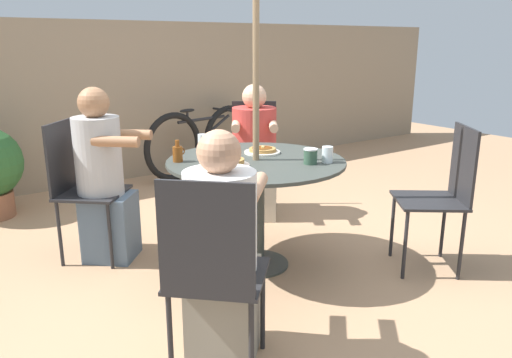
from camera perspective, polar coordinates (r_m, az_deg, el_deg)
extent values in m
plane|color=tan|center=(3.47, 0.00, -9.73)|extent=(12.00, 12.00, 0.00)
cube|color=gray|center=(5.57, -16.17, 8.35)|extent=(10.00, 0.06, 1.69)
cylinder|color=#383D38|center=(3.47, 0.00, -9.61)|extent=(0.44, 0.44, 0.01)
cylinder|color=#383D38|center=(3.33, 0.00, -4.15)|extent=(0.11, 0.11, 0.72)
cylinder|color=#383D38|center=(3.23, 0.00, 2.02)|extent=(1.16, 1.16, 0.02)
cylinder|color=#846B4C|center=(3.15, 0.00, 11.03)|extent=(0.04, 0.04, 2.47)
cylinder|color=#232326|center=(2.57, -7.27, -13.68)|extent=(0.02, 0.02, 0.46)
cylinder|color=#232326|center=(2.50, 0.78, -14.37)|extent=(0.02, 0.02, 0.46)
cylinder|color=#232326|center=(2.28, -9.76, -17.88)|extent=(0.02, 0.02, 0.46)
cylinder|color=#232326|center=(2.21, -0.54, -18.87)|extent=(0.02, 0.02, 0.46)
cube|color=#232326|center=(2.27, -4.32, -10.92)|extent=(0.59, 0.59, 0.02)
cube|color=#232326|center=(1.99, -5.73, -6.96)|extent=(0.30, 0.29, 0.48)
cube|color=gray|center=(2.47, -3.63, -14.81)|extent=(0.46, 0.46, 0.46)
cylinder|color=white|center=(2.23, -4.10, -5.02)|extent=(0.33, 0.33, 0.47)
sphere|color=tan|center=(2.14, -4.26, 3.11)|extent=(0.19, 0.19, 0.19)
cylinder|color=tan|center=(2.41, -6.18, -0.72)|extent=(0.28, 0.29, 0.07)
cylinder|color=tan|center=(2.36, 0.03, -0.99)|extent=(0.28, 0.29, 0.07)
cylinder|color=#232326|center=(3.32, 16.68, -7.25)|extent=(0.02, 0.02, 0.46)
cylinder|color=#232326|center=(3.64, 15.32, -5.12)|extent=(0.02, 0.02, 0.46)
cylinder|color=#232326|center=(3.43, 22.43, -7.08)|extent=(0.02, 0.02, 0.46)
cylinder|color=#232326|center=(3.74, 20.61, -5.04)|extent=(0.02, 0.02, 0.46)
cube|color=#232326|center=(3.45, 19.10, -2.36)|extent=(0.58, 0.58, 0.02)
cube|color=#232326|center=(3.45, 22.62, 1.61)|extent=(0.25, 0.32, 0.48)
cylinder|color=#232326|center=(4.28, 2.19, -1.45)|extent=(0.02, 0.02, 0.46)
cylinder|color=#232326|center=(4.28, -2.53, -1.47)|extent=(0.02, 0.02, 0.46)
cylinder|color=#232326|center=(4.62, 1.97, -0.18)|extent=(0.02, 0.02, 0.46)
cylinder|color=#232326|center=(4.62, -2.41, -0.20)|extent=(0.02, 0.02, 0.46)
cube|color=#232326|center=(4.39, -0.20, 2.21)|extent=(0.58, 0.58, 0.02)
cube|color=#232326|center=(4.53, -0.23, 5.87)|extent=(0.34, 0.24, 0.48)
cube|color=beige|center=(4.34, -0.18, -1.23)|extent=(0.52, 0.53, 0.46)
cylinder|color=#B73833|center=(4.28, -0.19, 5.01)|extent=(0.38, 0.38, 0.48)
sphere|color=#DBA884|center=(4.23, -0.20, 9.41)|extent=(0.21, 0.21, 0.21)
cylinder|color=#DBA884|center=(4.09, 1.98, 6.10)|extent=(0.22, 0.28, 0.07)
cylinder|color=#DBA884|center=(4.08, -2.32, 6.09)|extent=(0.22, 0.28, 0.07)
cylinder|color=#232326|center=(3.76, -14.27, -4.37)|extent=(0.02, 0.02, 0.46)
cylinder|color=#232326|center=(3.46, -16.33, -6.31)|extent=(0.02, 0.02, 0.46)
cylinder|color=#232326|center=(3.90, -19.13, -4.05)|extent=(0.02, 0.02, 0.46)
cylinder|color=#232326|center=(3.61, -21.52, -5.87)|extent=(0.02, 0.02, 0.46)
cube|color=#232326|center=(3.60, -18.13, -1.53)|extent=(0.59, 0.59, 0.02)
cube|color=#232326|center=(3.63, -21.31, 2.38)|extent=(0.28, 0.31, 0.48)
cube|color=slate|center=(3.64, -16.28, -5.22)|extent=(0.44, 0.44, 0.46)
cylinder|color=#B2B2B2|center=(3.52, -17.59, 2.47)|extent=(0.31, 0.31, 0.54)
sphere|color=#A3704C|center=(3.46, -18.08, 8.29)|extent=(0.21, 0.21, 0.21)
cylinder|color=#A3704C|center=(3.53, -14.23, 4.96)|extent=(0.27, 0.25, 0.07)
cylinder|color=#A3704C|center=(3.30, -15.76, 4.14)|extent=(0.27, 0.25, 0.07)
cylinder|color=silver|center=(3.05, -3.05, 1.54)|extent=(0.25, 0.25, 0.01)
cylinder|color=#AD7A3D|center=(3.05, -3.15, 1.78)|extent=(0.18, 0.18, 0.01)
cylinder|color=#AD7A3D|center=(3.04, -3.06, 1.98)|extent=(0.18, 0.18, 0.01)
cylinder|color=#AD7A3D|center=(3.05, -3.08, 2.21)|extent=(0.18, 0.18, 0.01)
ellipsoid|color=brown|center=(3.04, -3.06, 2.34)|extent=(0.14, 0.13, 0.00)
cube|color=#F4E084|center=(3.04, -2.97, 2.47)|extent=(0.03, 0.03, 0.01)
cylinder|color=silver|center=(3.42, 0.71, 3.08)|extent=(0.25, 0.25, 0.01)
cylinder|color=#AD7A3D|center=(3.42, 0.77, 3.29)|extent=(0.19, 0.19, 0.01)
cylinder|color=#AD7A3D|center=(3.41, 0.74, 3.46)|extent=(0.18, 0.18, 0.01)
ellipsoid|color=brown|center=(3.41, 0.71, 3.59)|extent=(0.14, 0.13, 0.00)
cube|color=#F4E084|center=(3.42, 0.77, 3.72)|extent=(0.03, 0.03, 0.01)
cylinder|color=silver|center=(3.35, -4.65, 2.76)|extent=(0.25, 0.25, 0.01)
cylinder|color=#AD7A3D|center=(3.34, -4.53, 2.98)|extent=(0.18, 0.18, 0.01)
cylinder|color=#AD7A3D|center=(3.34, -4.56, 3.21)|extent=(0.18, 0.18, 0.01)
ellipsoid|color=brown|center=(3.34, -4.66, 3.36)|extent=(0.15, 0.13, 0.00)
cube|color=#F4E084|center=(3.34, -4.73, 3.47)|extent=(0.03, 0.03, 0.01)
cylinder|color=brown|center=(3.20, -8.94, 2.82)|extent=(0.06, 0.06, 0.10)
cylinder|color=brown|center=(3.19, -8.99, 4.05)|extent=(0.03, 0.03, 0.04)
torus|color=brown|center=(3.21, -8.49, 3.15)|extent=(0.05, 0.01, 0.05)
cylinder|color=#33513D|center=(3.13, 6.24, 2.53)|extent=(0.08, 0.08, 0.09)
cylinder|color=white|center=(3.12, 6.26, 3.40)|extent=(0.09, 0.09, 0.01)
cylinder|color=silver|center=(3.54, -6.06, 4.22)|extent=(0.07, 0.07, 0.11)
cylinder|color=silver|center=(3.17, 8.16, 2.78)|extent=(0.07, 0.07, 0.10)
torus|color=black|center=(5.47, -9.41, 3.64)|extent=(0.75, 0.21, 0.75)
torus|color=black|center=(5.99, -3.12, 4.84)|extent=(0.75, 0.21, 0.75)
cylinder|color=#232326|center=(5.68, -6.20, 6.81)|extent=(0.67, 0.16, 0.03)
cylinder|color=#232326|center=(5.80, -4.92, 5.75)|extent=(0.50, 0.13, 0.29)
cylinder|color=#232326|center=(5.54, -7.85, 7.08)|extent=(0.03, 0.03, 0.10)
ellipsoid|color=black|center=(5.53, -7.87, 7.75)|extent=(0.21, 0.11, 0.04)
cylinder|color=#232326|center=(5.91, -3.46, 7.87)|extent=(0.11, 0.44, 0.03)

